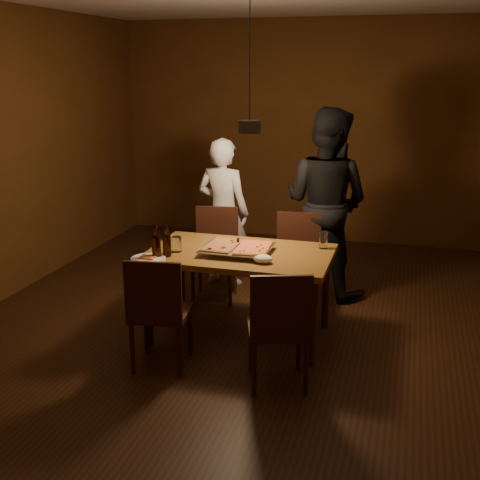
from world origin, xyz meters
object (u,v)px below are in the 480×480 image
(chair_far_left, at_px, (216,245))
(diner_dark, at_px, (326,203))
(pizza_tray, at_px, (237,250))
(pendant_lamp, at_px, (249,125))
(beer_bottle_b, at_px, (167,241))
(dining_table, at_px, (240,260))
(chair_far_right, at_px, (297,252))
(diner_white, at_px, (223,212))
(plate_slice, at_px, (148,259))
(chair_near_left, at_px, (158,304))
(beer_bottle_a, at_px, (156,242))
(chair_near_right, at_px, (279,319))

(chair_far_left, height_order, diner_dark, diner_dark)
(pizza_tray, distance_m, pendant_lamp, 1.01)
(beer_bottle_b, bearing_deg, dining_table, 27.74)
(chair_far_right, xyz_separation_m, diner_white, (-0.86, 0.41, 0.23))
(plate_slice, xyz_separation_m, pendant_lamp, (0.66, 0.59, 1.00))
(chair_far_right, bearing_deg, plate_slice, 46.07)
(chair_far_right, distance_m, pizza_tray, 0.94)
(beer_bottle_b, height_order, diner_dark, diner_dark)
(chair_near_left, xyz_separation_m, beer_bottle_a, (-0.17, 0.40, 0.35))
(pizza_tray, distance_m, beer_bottle_a, 0.66)
(dining_table, xyz_separation_m, pendant_lamp, (0.03, 0.18, 1.08))
(chair_far_left, height_order, pizza_tray, chair_far_left)
(beer_bottle_a, height_order, pendant_lamp, pendant_lamp)
(chair_far_left, relative_size, pendant_lamp, 0.44)
(pizza_tray, height_order, beer_bottle_a, beer_bottle_a)
(pizza_tray, bearing_deg, plate_slice, -145.21)
(beer_bottle_b, bearing_deg, pizza_tray, 25.34)
(chair_far_right, relative_size, diner_dark, 0.26)
(chair_far_right, xyz_separation_m, chair_near_left, (-0.75, -1.55, 0.00))
(chair_near_right, bearing_deg, pendant_lamp, 98.05)
(pizza_tray, relative_size, pendant_lamp, 0.50)
(pizza_tray, bearing_deg, diner_dark, 70.93)
(pizza_tray, relative_size, beer_bottle_b, 2.16)
(beer_bottle_a, bearing_deg, pizza_tray, 28.04)
(diner_dark, bearing_deg, plate_slice, 75.44)
(diner_white, height_order, pendant_lamp, pendant_lamp)
(chair_near_left, xyz_separation_m, diner_white, (-0.11, 1.95, 0.23))
(chair_near_right, bearing_deg, dining_table, 104.55)
(chair_near_left, distance_m, beer_bottle_a, 0.56)
(chair_far_left, xyz_separation_m, beer_bottle_b, (-0.04, -1.10, 0.34))
(chair_near_left, relative_size, pendant_lamp, 0.44)
(beer_bottle_b, xyz_separation_m, diner_dark, (1.05, 1.51, 0.05))
(chair_near_right, bearing_deg, diner_white, 99.01)
(plate_slice, bearing_deg, diner_white, 86.09)
(diner_white, bearing_deg, chair_near_left, 101.78)
(diner_dark, relative_size, pendant_lamp, 1.68)
(dining_table, xyz_separation_m, beer_bottle_a, (-0.59, -0.34, 0.21))
(diner_dark, bearing_deg, chair_near_left, 85.29)
(chair_near_right, bearing_deg, chair_near_left, 159.48)
(chair_near_left, relative_size, beer_bottle_b, 1.90)
(beer_bottle_b, distance_m, pendant_lamp, 1.14)
(dining_table, relative_size, diner_dark, 0.81)
(beer_bottle_a, distance_m, beer_bottle_b, 0.09)
(chair_far_left, bearing_deg, diner_white, -92.59)
(chair_far_right, distance_m, diner_white, 0.98)
(chair_far_left, distance_m, pizza_tray, 1.00)
(beer_bottle_a, height_order, plate_slice, beer_bottle_a)
(dining_table, xyz_separation_m, diner_white, (-0.53, 1.21, 0.09))
(beer_bottle_b, bearing_deg, chair_far_left, 87.67)
(beer_bottle_b, distance_m, plate_slice, 0.21)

